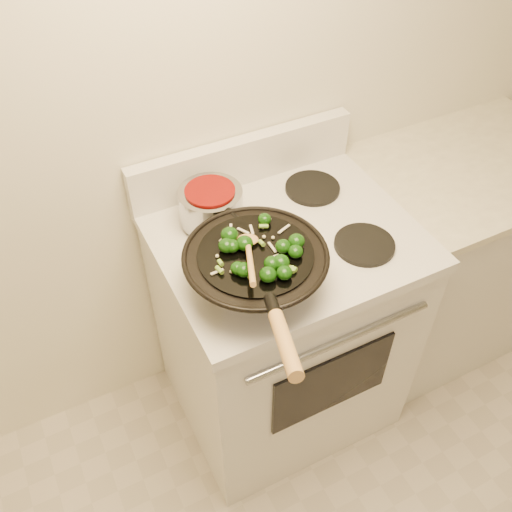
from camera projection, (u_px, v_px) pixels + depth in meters
name	position (u px, v px, depth m)	size (l,w,h in m)	color
stove	(281.00, 325.00, 2.04)	(0.78, 0.67, 1.08)	silver
counter_unit	(444.00, 256.00, 2.32)	(0.87, 0.62, 0.91)	silver
wok	(256.00, 268.00, 1.51)	(0.39, 0.63, 0.23)	black
stirfry	(260.00, 252.00, 1.46)	(0.27, 0.26, 0.04)	#0E3307
wooden_spoon	(249.00, 252.00, 1.44)	(0.14, 0.26, 0.10)	#B88948
saucepan	(211.00, 205.00, 1.71)	(0.19, 0.31, 0.11)	#919499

